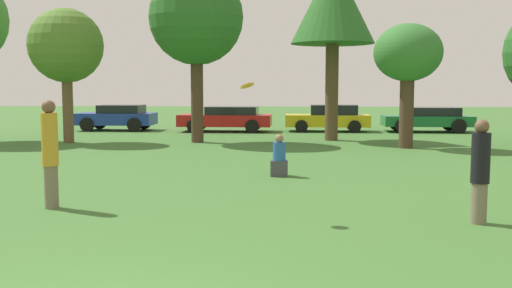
# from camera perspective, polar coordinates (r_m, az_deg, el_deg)

# --- Properties ---
(person_thrower) EXTENTS (0.29, 0.29, 1.96)m
(person_thrower) POSITION_cam_1_polar(r_m,az_deg,el_deg) (10.95, -19.79, -0.77)
(person_thrower) COLOR #726651
(person_thrower) RESTS_ON ground
(person_catcher) EXTENTS (0.29, 0.29, 1.68)m
(person_catcher) POSITION_cam_1_polar(r_m,az_deg,el_deg) (9.83, 21.39, -2.47)
(person_catcher) COLOR #726651
(person_catcher) RESTS_ON ground
(frisbee) EXTENTS (0.24, 0.23, 0.14)m
(frisbee) POSITION_cam_1_polar(r_m,az_deg,el_deg) (9.55, -0.88, 5.82)
(frisbee) COLOR orange
(bystander_sitting) EXTENTS (0.42, 0.35, 1.03)m
(bystander_sitting) POSITION_cam_1_polar(r_m,az_deg,el_deg) (14.12, 2.32, -1.50)
(bystander_sitting) COLOR #3F3F47
(bystander_sitting) RESTS_ON ground
(tree_1) EXTENTS (2.88, 2.88, 5.24)m
(tree_1) POSITION_cam_1_polar(r_m,az_deg,el_deg) (23.81, -18.37, 9.16)
(tree_1) COLOR brown
(tree_1) RESTS_ON ground
(tree_2) EXTENTS (3.68, 3.68, 6.72)m
(tree_2) POSITION_cam_1_polar(r_m,az_deg,el_deg) (22.95, -5.95, 12.27)
(tree_2) COLOR #473323
(tree_2) RESTS_ON ground
(tree_3) EXTENTS (3.40, 3.40, 7.34)m
(tree_3) POSITION_cam_1_polar(r_m,az_deg,el_deg) (24.00, 7.65, 13.66)
(tree_3) COLOR brown
(tree_3) RESTS_ON ground
(tree_4) EXTENTS (2.42, 2.42, 4.43)m
(tree_4) POSITION_cam_1_polar(r_m,az_deg,el_deg) (21.28, 14.87, 8.49)
(tree_4) COLOR #473323
(tree_4) RESTS_ON ground
(parked_car_blue) EXTENTS (3.85, 2.00, 1.29)m
(parked_car_blue) POSITION_cam_1_polar(r_m,az_deg,el_deg) (29.81, -13.60, 2.65)
(parked_car_blue) COLOR #1E389E
(parked_car_blue) RESTS_ON ground
(parked_car_red) EXTENTS (4.55, 2.08, 1.23)m
(parked_car_red) POSITION_cam_1_polar(r_m,az_deg,el_deg) (28.28, -2.91, 2.59)
(parked_car_red) COLOR red
(parked_car_red) RESTS_ON ground
(parked_car_yellow) EXTENTS (4.11, 1.92, 1.31)m
(parked_car_yellow) POSITION_cam_1_polar(r_m,az_deg,el_deg) (28.56, 7.27, 2.60)
(parked_car_yellow) COLOR gold
(parked_car_yellow) RESTS_ON ground
(parked_car_green) EXTENTS (4.25, 2.08, 1.20)m
(parked_car_green) POSITION_cam_1_polar(r_m,az_deg,el_deg) (29.28, 16.76, 2.44)
(parked_car_green) COLOR #196633
(parked_car_green) RESTS_ON ground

